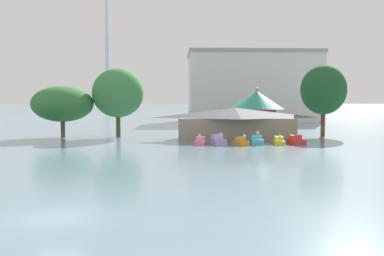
# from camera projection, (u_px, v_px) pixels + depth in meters

# --- Properties ---
(ground_plane) EXTENTS (2000.00, 2000.00, 0.00)m
(ground_plane) POSITION_uv_depth(u_px,v_px,m) (57.00, 217.00, 22.53)
(ground_plane) COLOR slate
(pedal_boat_pink) EXTENTS (1.83, 2.55, 1.55)m
(pedal_boat_pink) POSITION_uv_depth(u_px,v_px,m) (201.00, 141.00, 59.69)
(pedal_boat_pink) COLOR pink
(pedal_boat_pink) RESTS_ON ground
(pedal_boat_lavender) EXTENTS (2.19, 2.96, 1.68)m
(pedal_boat_lavender) POSITION_uv_depth(u_px,v_px,m) (218.00, 140.00, 60.00)
(pedal_boat_lavender) COLOR #B299D8
(pedal_boat_lavender) RESTS_ON ground
(pedal_boat_orange) EXTENTS (2.00, 2.57, 1.53)m
(pedal_boat_orange) POSITION_uv_depth(u_px,v_px,m) (241.00, 142.00, 59.18)
(pedal_boat_orange) COLOR orange
(pedal_boat_orange) RESTS_ON ground
(pedal_boat_cyan) EXTENTS (1.76, 2.91, 1.87)m
(pedal_boat_cyan) POSITION_uv_depth(u_px,v_px,m) (256.00, 140.00, 60.42)
(pedal_boat_cyan) COLOR #4CB7CC
(pedal_boat_cyan) RESTS_ON ground
(pedal_boat_yellow) EXTENTS (1.61, 2.64, 1.45)m
(pedal_boat_yellow) POSITION_uv_depth(u_px,v_px,m) (279.00, 141.00, 60.01)
(pedal_boat_yellow) COLOR yellow
(pedal_boat_yellow) RESTS_ON ground
(pedal_boat_red) EXTENTS (2.11, 3.14, 1.63)m
(pedal_boat_red) POSITION_uv_depth(u_px,v_px,m) (296.00, 141.00, 60.16)
(pedal_boat_red) COLOR red
(pedal_boat_red) RESTS_ON ground
(boathouse) EXTENTS (18.80, 8.93, 4.96)m
(boathouse) POSITION_uv_depth(u_px,v_px,m) (235.00, 123.00, 67.44)
(boathouse) COLOR gray
(boathouse) RESTS_ON ground
(green_roof_pavilion) EXTENTS (10.02, 10.02, 8.53)m
(green_roof_pavilion) POSITION_uv_depth(u_px,v_px,m) (257.00, 109.00, 80.04)
(green_roof_pavilion) COLOR #993328
(green_roof_pavilion) RESTS_ON ground
(shoreline_tree_tall_left) EXTENTS (10.04, 10.04, 8.48)m
(shoreline_tree_tall_left) POSITION_uv_depth(u_px,v_px,m) (62.00, 104.00, 71.38)
(shoreline_tree_tall_left) COLOR brown
(shoreline_tree_tall_left) RESTS_ON ground
(shoreline_tree_mid) EXTENTS (8.50, 8.50, 11.43)m
(shoreline_tree_mid) POSITION_uv_depth(u_px,v_px,m) (118.00, 93.00, 72.32)
(shoreline_tree_mid) COLOR brown
(shoreline_tree_mid) RESTS_ON ground
(shoreline_tree_right) EXTENTS (7.64, 7.64, 12.07)m
(shoreline_tree_right) POSITION_uv_depth(u_px,v_px,m) (323.00, 90.00, 73.45)
(shoreline_tree_right) COLOR brown
(shoreline_tree_right) RESTS_ON ground
(background_building_block) EXTENTS (38.60, 20.31, 20.65)m
(background_building_block) POSITION_uv_depth(u_px,v_px,m) (252.00, 87.00, 130.95)
(background_building_block) COLOR silver
(background_building_block) RESTS_ON ground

